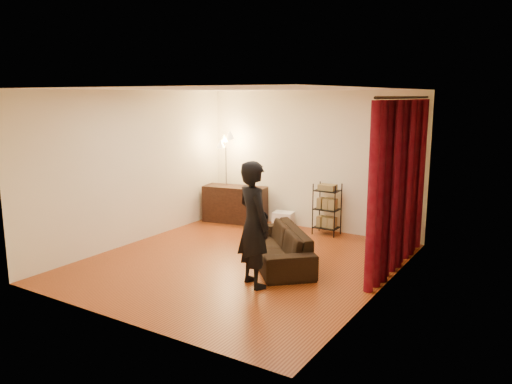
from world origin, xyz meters
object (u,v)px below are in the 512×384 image
Objects in this scene: person at (254,224)px; media_cabinet at (235,204)px; floor_lamp at (226,178)px; storage_boxes at (283,220)px; sofa at (277,246)px; wire_shelf at (327,209)px.

person is 3.60m from media_cabinet.
media_cabinet is 0.71× the size of floor_lamp.
media_cabinet is 3.33× the size of storage_boxes.
sofa is 1.96m from wire_shelf.
floor_lamp is at bearing -173.58° from storage_boxes.
storage_boxes is at bearing 163.33° from sofa.
media_cabinet is at bearing -21.62° from person.
media_cabinet is at bearing -172.87° from storage_boxes.
sofa is at bearing -38.61° from floor_lamp.
floor_lamp is (-2.44, 2.78, 0.04)m from person.
sofa is 4.94× the size of storage_boxes.
sofa is 2.71m from media_cabinet.
wire_shelf is (2.01, 0.14, 0.11)m from media_cabinet.
person is 0.96× the size of floor_lamp.
person is 1.78× the size of wire_shelf.
person is 3.70m from floor_lamp.
person is at bearing -87.70° from wire_shelf.
person is at bearing -31.86° from sofa.
sofa reaches higher than storage_boxes.
person reaches higher than storage_boxes.
sofa is at bearing -49.03° from person.
floor_lamp reaches higher than storage_boxes.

